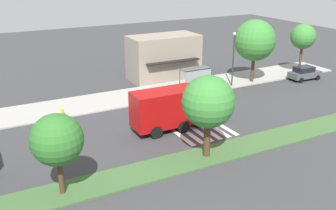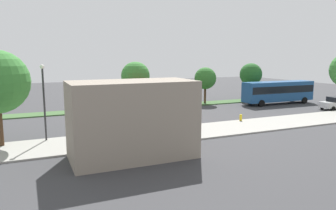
% 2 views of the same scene
% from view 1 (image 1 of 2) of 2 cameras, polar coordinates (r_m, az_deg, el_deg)
% --- Properties ---
extents(ground_plane, '(120.00, 120.00, 0.00)m').
position_cam_1_polar(ground_plane, '(36.70, -1.47, -2.99)').
color(ground_plane, '#38383A').
extents(sidewalk, '(60.00, 5.60, 0.14)m').
position_cam_1_polar(sidewalk, '(44.06, -6.52, 1.02)').
color(sidewalk, '#9E9B93').
rests_on(sidewalk, ground_plane).
extents(median_strip, '(60.00, 3.00, 0.14)m').
position_cam_1_polar(median_strip, '(30.90, 4.70, -7.61)').
color(median_strip, '#3D6033').
rests_on(median_strip, ground_plane).
extents(crosswalk, '(4.95, 10.52, 0.01)m').
position_cam_1_polar(crosswalk, '(38.01, 2.56, -2.15)').
color(crosswalk, silver).
rests_on(crosswalk, ground_plane).
extents(fire_truck, '(8.74, 2.94, 3.73)m').
position_cam_1_polar(fire_truck, '(35.65, 1.67, -0.11)').
color(fire_truck, '#A50C0C').
rests_on(fire_truck, ground_plane).
extents(parked_car_mid, '(4.34, 2.28, 1.74)m').
position_cam_1_polar(parked_car_mid, '(43.00, 3.15, 1.79)').
color(parked_car_mid, '#720505').
rests_on(parked_car_mid, ground_plane).
extents(parked_car_east, '(4.28, 2.19, 1.75)m').
position_cam_1_polar(parked_car_east, '(53.62, 19.16, 4.42)').
color(parked_car_east, '#474C51').
rests_on(parked_car_east, ground_plane).
extents(bus_stop_shelter, '(3.50, 1.40, 2.46)m').
position_cam_1_polar(bus_stop_shelter, '(46.34, 4.17, 4.41)').
color(bus_stop_shelter, '#4C4C51').
rests_on(bus_stop_shelter, sidewalk).
extents(bench_near_shelter, '(1.60, 0.50, 0.90)m').
position_cam_1_polar(bench_near_shelter, '(44.77, -0.21, 2.17)').
color(bench_near_shelter, '#2D472D').
rests_on(bench_near_shelter, sidewalk).
extents(street_lamp, '(0.36, 0.36, 6.51)m').
position_cam_1_polar(street_lamp, '(47.46, 9.46, 7.16)').
color(street_lamp, '#2D2D30').
rests_on(street_lamp, sidewalk).
extents(storefront_building, '(8.87, 5.24, 5.61)m').
position_cam_1_polar(storefront_building, '(50.74, -0.63, 6.93)').
color(storefront_building, gray).
rests_on(storefront_building, ground_plane).
extents(sidewalk_tree_center, '(5.05, 5.05, 7.72)m').
position_cam_1_polar(sidewalk_tree_center, '(49.61, 12.47, 9.13)').
color(sidewalk_tree_center, '#47301E').
rests_on(sidewalk_tree_center, sidewalk).
extents(sidewalk_tree_east, '(3.30, 3.30, 6.62)m').
position_cam_1_polar(sidewalk_tree_east, '(55.17, 18.99, 9.34)').
color(sidewalk_tree_east, '#513823').
rests_on(sidewalk_tree_east, sidewalk).
extents(median_tree_west, '(3.36, 3.36, 5.51)m').
position_cam_1_polar(median_tree_west, '(25.53, -15.80, -4.91)').
color(median_tree_west, '#47301E').
rests_on(median_tree_west, median_strip).
extents(median_tree_center, '(4.00, 4.00, 6.45)m').
position_cam_1_polar(median_tree_center, '(29.38, 5.87, 0.41)').
color(median_tree_center, '#47301E').
rests_on(median_tree_center, median_strip).
extents(fire_hydrant, '(0.28, 0.28, 0.70)m').
position_cam_1_polar(fire_hydrant, '(39.88, -15.08, -1.02)').
color(fire_hydrant, gold).
rests_on(fire_hydrant, sidewalk).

